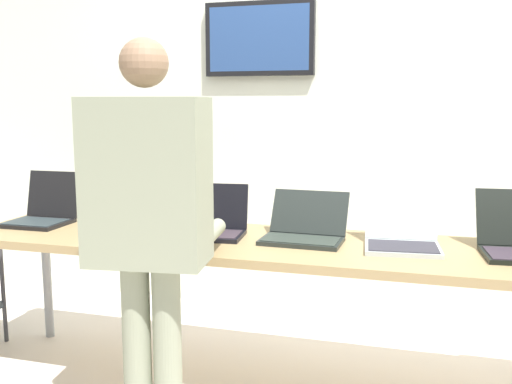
# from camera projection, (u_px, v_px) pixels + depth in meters

# --- Properties ---
(back_wall) EXTENTS (8.00, 0.11, 2.68)m
(back_wall) POSITION_uv_depth(u_px,v_px,m) (333.00, 108.00, 3.65)
(back_wall) COLOR silver
(back_wall) RESTS_ON ground
(workbench) EXTENTS (3.29, 0.70, 0.74)m
(workbench) POSITION_uv_depth(u_px,v_px,m) (295.00, 252.00, 2.67)
(workbench) COLOR #987D52
(workbench) RESTS_ON ground
(laptop_station_0) EXTENTS (0.31, 0.32, 0.27)m
(laptop_station_0) POSITION_uv_depth(u_px,v_px,m) (43.00, 212.00, 3.10)
(laptop_station_0) COLOR black
(laptop_station_0) RESTS_ON workbench
(laptop_station_1) EXTENTS (0.32, 0.38, 0.24)m
(laptop_station_1) POSITION_uv_depth(u_px,v_px,m) (126.00, 218.00, 2.97)
(laptop_station_1) COLOR black
(laptop_station_1) RESTS_ON workbench
(laptop_station_2) EXTENTS (0.37, 0.31, 0.24)m
(laptop_station_2) POSITION_uv_depth(u_px,v_px,m) (210.00, 224.00, 2.82)
(laptop_station_2) COLOR black
(laptop_station_2) RESTS_ON workbench
(laptop_station_3) EXTENTS (0.38, 0.35, 0.22)m
(laptop_station_3) POSITION_uv_depth(u_px,v_px,m) (304.00, 230.00, 2.71)
(laptop_station_3) COLOR black
(laptop_station_3) RESTS_ON workbench
(laptop_station_4) EXTENTS (0.35, 0.38, 0.26)m
(laptop_station_4) POSITION_uv_depth(u_px,v_px,m) (402.00, 234.00, 2.58)
(laptop_station_4) COLOR #ACB5B6
(laptop_station_4) RESTS_ON workbench
(person) EXTENTS (0.49, 0.63, 1.61)m
(person) POSITION_uv_depth(u_px,v_px,m) (149.00, 212.00, 2.16)
(person) COLOR gray
(person) RESTS_ON ground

